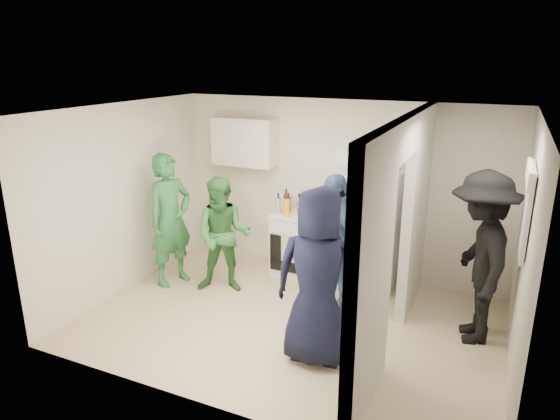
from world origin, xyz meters
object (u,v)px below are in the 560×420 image
object	(u,v)px
stove	(300,243)
fridge	(372,231)
person_nook	(480,258)
yellow_cup_stack_top	(391,166)
person_denim	(334,243)
person_green_left	(170,220)
person_green_center	(223,235)
blue_bowl	(369,156)
wicker_basket	(369,166)
person_navy	(318,277)

from	to	relation	value
stove	fridge	size ratio (longest dim) A/B	0.56
person_nook	yellow_cup_stack_top	bearing A→B (deg)	-133.93
fridge	person_denim	bearing A→B (deg)	-109.68
stove	person_green_left	xyz separation A→B (m)	(-1.49, -1.04, 0.47)
person_green_left	person_nook	bearing A→B (deg)	-69.61
person_green_left	person_green_center	world-z (taller)	person_green_left
person_green_center	blue_bowl	bearing A→B (deg)	10.36
fridge	person_nook	distance (m)	1.62
wicker_basket	person_nook	world-z (taller)	person_nook
fridge	yellow_cup_stack_top	bearing A→B (deg)	-24.44
person_green_center	person_denim	distance (m)	1.49
wicker_basket	person_denim	size ratio (longest dim) A/B	0.20
stove	person_navy	distance (m)	2.25
person_navy	person_nook	world-z (taller)	person_nook
person_green_center	wicker_basket	bearing A→B (deg)	10.36
person_green_left	person_denim	xyz separation A→B (m)	(2.26, 0.24, -0.05)
person_green_left	person_nook	xyz separation A→B (m)	(3.93, 0.19, 0.05)
person_green_left	person_navy	distance (m)	2.65
fridge	blue_bowl	size ratio (longest dim) A/B	6.70
person_denim	fridge	bearing A→B (deg)	106.32
person_navy	person_denim	bearing A→B (deg)	-85.15
yellow_cup_stack_top	person_navy	bearing A→B (deg)	-98.52
stove	person_nook	distance (m)	2.63
person_denim	person_green_center	bearing A→B (deg)	-138.16
fridge	person_denim	size ratio (longest dim) A/B	0.93
yellow_cup_stack_top	person_navy	world-z (taller)	person_navy
fridge	wicker_basket	size ratio (longest dim) A/B	4.59
fridge	person_nook	size ratio (longest dim) A/B	0.83
stove	person_navy	xyz separation A→B (m)	(0.99, -1.96, 0.48)
stove	person_green_center	xyz separation A→B (m)	(-0.71, -0.95, 0.33)
stove	person_navy	world-z (taller)	person_navy
blue_bowl	person_nook	bearing A→B (deg)	-30.12
person_navy	wicker_basket	bearing A→B (deg)	-94.63
yellow_cup_stack_top	person_denim	distance (m)	1.20
blue_bowl	person_green_left	size ratio (longest dim) A/B	0.13
stove	person_nook	xyz separation A→B (m)	(2.44, -0.84, 0.51)
person_green_left	stove	bearing A→B (deg)	-37.64
blue_bowl	yellow_cup_stack_top	world-z (taller)	blue_bowl
fridge	person_green_left	distance (m)	2.74
fridge	person_navy	size ratio (longest dim) A/B	0.86
person_green_left	yellow_cup_stack_top	bearing A→B (deg)	-54.23
fridge	person_green_left	size ratio (longest dim) A/B	0.87
person_green_center	person_nook	bearing A→B (deg)	-18.05
wicker_basket	person_navy	size ratio (longest dim) A/B	0.19
stove	blue_bowl	bearing A→B (deg)	1.21
yellow_cup_stack_top	person_denim	xyz separation A→B (m)	(-0.50, -0.67, -0.87)
yellow_cup_stack_top	blue_bowl	bearing A→B (deg)	154.89
blue_bowl	person_denim	xyz separation A→B (m)	(-0.18, -0.82, -0.95)
blue_bowl	person_green_left	xyz separation A→B (m)	(-2.44, -1.06, -0.89)
fridge	wicker_basket	world-z (taller)	wicker_basket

